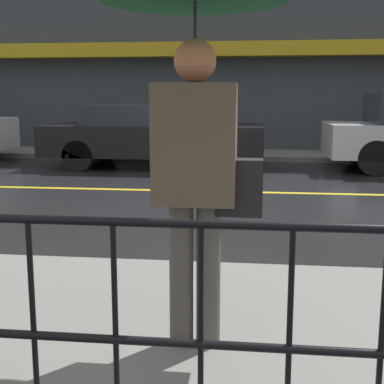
% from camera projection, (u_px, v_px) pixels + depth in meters
% --- Properties ---
extents(ground_plane, '(80.00, 80.00, 0.00)m').
position_uv_depth(ground_plane, '(198.00, 191.00, 8.36)').
color(ground_plane, black).
extents(sidewalk_near, '(28.00, 2.55, 0.11)m').
position_uv_depth(sidewalk_near, '(106.00, 331.00, 3.27)').
color(sidewalk_near, slate).
rests_on(sidewalk_near, ground_plane).
extents(sidewalk_far, '(28.00, 1.78, 0.11)m').
position_uv_depth(sidewalk_far, '(219.00, 154.00, 13.05)').
color(sidewalk_far, slate).
rests_on(sidewalk_far, ground_plane).
extents(lane_marking, '(25.20, 0.12, 0.01)m').
position_uv_depth(lane_marking, '(198.00, 191.00, 8.36)').
color(lane_marking, gold).
rests_on(lane_marking, ground_plane).
extents(building_storefront, '(28.00, 0.85, 6.68)m').
position_uv_depth(building_storefront, '(223.00, 22.00, 13.47)').
color(building_storefront, '#383D42').
rests_on(building_storefront, ground_plane).
extents(railing_foreground, '(12.00, 0.04, 0.90)m').
position_uv_depth(railing_foreground, '(32.00, 296.00, 2.15)').
color(railing_foreground, black).
rests_on(railing_foreground, sidewalk_near).
extents(pedestrian, '(0.96, 0.96, 2.04)m').
position_uv_depth(pedestrian, '(196.00, 53.00, 2.71)').
color(pedestrian, '#4C4742').
rests_on(pedestrian, sidewalk_near).
extents(car_black, '(4.48, 1.94, 1.29)m').
position_uv_depth(car_black, '(153.00, 134.00, 11.16)').
color(car_black, black).
rests_on(car_black, ground_plane).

